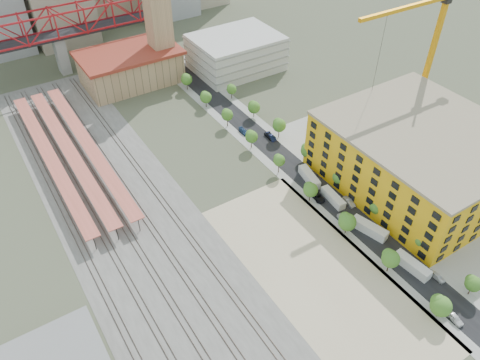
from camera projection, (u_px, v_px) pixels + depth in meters
ground at (259, 194)px, 135.63m from camera, size 400.00×400.00×0.00m
ballast_strip at (119, 205)px, 132.13m from camera, size 36.00×165.00×0.06m
dirt_lot at (318, 273)px, 113.76m from camera, size 28.00×67.00×0.06m
street_asphalt at (274, 150)px, 151.78m from camera, size 12.00×170.00×0.06m
sidewalk_west at (260, 156)px, 149.54m from camera, size 3.00×170.00×0.04m
sidewalk_east at (287, 145)px, 154.03m from camera, size 3.00×170.00×0.04m
construction_pad at (419, 178)px, 141.16m from camera, size 50.00×90.00×0.06m
rail_tracks at (113, 207)px, 131.32m from camera, size 26.56×160.00×0.18m
platform_canopies at (69, 150)px, 145.17m from camera, size 16.00×80.00×4.12m
station_hall at (131, 67)px, 181.89m from camera, size 38.00×24.00×13.10m
clock_tower at (157, 5)px, 171.63m from camera, size 12.00×12.00×52.00m
parking_garage at (236, 52)px, 190.73m from camera, size 34.00×26.00×14.00m
truss_bridge at (54, 27)px, 180.57m from camera, size 94.00×9.60×25.60m
construction_building at (420, 156)px, 133.85m from camera, size 44.60×50.60×18.80m
street_trees at (293, 166)px, 145.38m from camera, size 15.40×124.40×8.00m
distant_hills at (120, 63)px, 372.63m from camera, size 647.00×264.00×227.00m
tower_crane at (430, 38)px, 144.16m from camera, size 47.07×2.48×50.25m
site_trailer_a at (412, 266)px, 113.92m from camera, size 3.40×9.76×2.62m
site_trailer_b at (369, 229)px, 123.27m from camera, size 5.12×10.32×2.73m
site_trailer_c at (333, 198)px, 132.59m from camera, size 3.12×9.06×2.43m
site_trailer_d at (309, 177)px, 139.39m from camera, size 4.35×9.90×2.63m
car_0 at (455, 318)px, 103.35m from camera, size 2.32×4.50×1.47m
car_1 at (344, 220)px, 126.51m from camera, size 2.18×4.86×1.55m
car_2 at (318, 197)px, 133.60m from camera, size 3.25×5.60×1.47m
car_3 at (244, 131)px, 158.80m from camera, size 2.08×4.68×1.34m
car_4 at (437, 277)px, 112.10m from camera, size 1.76×4.06×1.36m
car_5 at (349, 202)px, 131.98m from camera, size 1.96×4.65×1.49m
car_6 at (270, 136)px, 156.62m from camera, size 2.54×5.04×1.37m
car_7 at (271, 137)px, 156.27m from camera, size 2.38×4.87×1.36m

